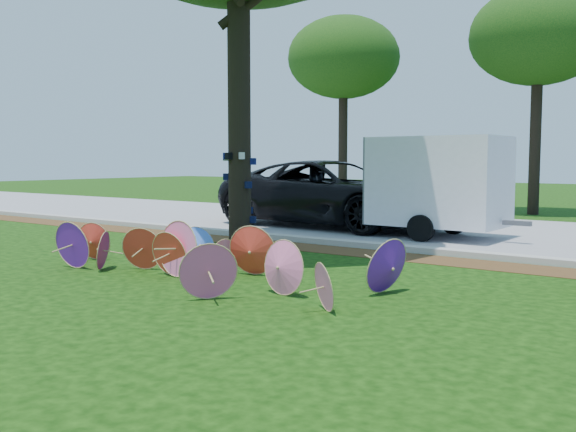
# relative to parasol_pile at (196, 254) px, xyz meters

# --- Properties ---
(ground) EXTENTS (90.00, 90.00, 0.00)m
(ground) POSITION_rel_parasol_pile_xyz_m (0.29, -0.70, -0.38)
(ground) COLOR black
(ground) RESTS_ON ground
(mulch_strip) EXTENTS (90.00, 1.00, 0.01)m
(mulch_strip) POSITION_rel_parasol_pile_xyz_m (0.29, 3.80, -0.37)
(mulch_strip) COLOR #472D16
(mulch_strip) RESTS_ON ground
(curb) EXTENTS (90.00, 0.30, 0.12)m
(curb) POSITION_rel_parasol_pile_xyz_m (0.29, 4.50, -0.32)
(curb) COLOR #B7B5AD
(curb) RESTS_ON ground
(street) EXTENTS (90.00, 8.00, 0.01)m
(street) POSITION_rel_parasol_pile_xyz_m (0.29, 8.65, -0.37)
(street) COLOR gray
(street) RESTS_ON ground
(parasol_pile) EXTENTS (6.25, 2.59, 0.89)m
(parasol_pile) POSITION_rel_parasol_pile_xyz_m (0.00, 0.00, 0.00)
(parasol_pile) COLOR red
(parasol_pile) RESTS_ON ground
(black_van) EXTENTS (6.54, 3.30, 1.78)m
(black_van) POSITION_rel_parasol_pile_xyz_m (-2.40, 7.67, 0.51)
(black_van) COLOR black
(black_van) RESTS_ON ground
(cargo_trailer) EXTENTS (2.91, 1.86, 2.62)m
(cargo_trailer) POSITION_rel_parasol_pile_xyz_m (0.93, 6.95, 0.93)
(cargo_trailer) COLOR white
(cargo_trailer) RESTS_ON ground
(bg_trees) EXTENTS (19.28, 6.23, 7.40)m
(bg_trees) POSITION_rel_parasol_pile_xyz_m (0.88, 14.31, 5.39)
(bg_trees) COLOR black
(bg_trees) RESTS_ON ground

